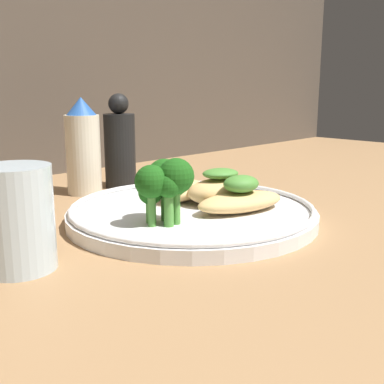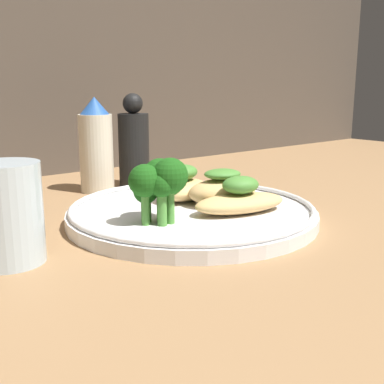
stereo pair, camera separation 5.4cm
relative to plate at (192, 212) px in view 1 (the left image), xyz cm
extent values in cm
cube|color=#936D47|center=(0.00, 0.00, -1.49)|extent=(180.00, 180.00, 1.00)
cylinder|color=white|center=(0.00, 0.00, -0.29)|extent=(28.37, 28.37, 1.40)
torus|color=white|center=(0.00, 0.00, 0.71)|extent=(27.77, 27.77, 0.60)
ellipsoid|color=tan|center=(3.21, -4.50, 1.49)|extent=(11.82, 7.34, 2.15)
ellipsoid|color=#478433|center=(3.21, -4.50, 3.54)|extent=(4.91, 4.28, 1.96)
ellipsoid|color=tan|center=(3.97, -0.75, 1.96)|extent=(9.59, 8.09, 3.11)
ellipsoid|color=#478433|center=(3.97, -0.75, 4.12)|extent=(5.35, 4.83, 1.21)
ellipsoid|color=tan|center=(2.15, 4.46, 1.65)|extent=(10.01, 8.98, 2.49)
ellipsoid|color=#478433|center=(2.15, 4.46, 3.82)|extent=(5.31, 4.85, 1.84)
cylinder|color=#4C8E38|center=(-4.85, -2.24, 1.98)|extent=(0.70, 0.70, 3.14)
sphere|color=#195114|center=(-4.85, -2.24, 4.62)|extent=(3.06, 3.06, 3.06)
cylinder|color=#4C8E38|center=(-5.28, -1.24, 2.11)|extent=(0.78, 0.78, 3.41)
sphere|color=#195114|center=(-5.28, -1.24, 5.10)|extent=(3.65, 3.65, 3.65)
cylinder|color=#4C8E38|center=(-6.86, -0.89, 1.57)|extent=(1.06, 1.06, 2.33)
sphere|color=#195114|center=(-6.86, -0.89, 3.64)|extent=(2.58, 2.58, 2.58)
cylinder|color=#4C8E38|center=(-7.65, -1.95, 2.12)|extent=(0.81, 0.81, 3.42)
sphere|color=#195114|center=(-7.65, -1.95, 4.99)|extent=(3.33, 3.33, 3.33)
cylinder|color=#4C8E38|center=(-6.44, -3.15, 2.07)|extent=(0.99, 0.99, 3.31)
sphere|color=#195114|center=(-6.44, -3.15, 4.62)|extent=(2.55, 2.55, 2.55)
cylinder|color=#4C8E38|center=(-5.35, -3.10, 2.25)|extent=(0.82, 0.82, 3.69)
sphere|color=#195114|center=(-5.35, -3.10, 5.38)|extent=(3.66, 3.66, 3.66)
cylinder|color=beige|center=(-0.75, 20.99, 4.60)|extent=(4.85, 4.85, 11.18)
cone|color=#23519E|center=(-0.75, 20.99, 11.41)|extent=(4.12, 4.12, 2.46)
cylinder|color=black|center=(5.65, 20.99, 4.53)|extent=(4.65, 4.65, 11.03)
sphere|color=black|center=(5.65, 20.99, 11.55)|extent=(3.02, 3.02, 3.02)
cylinder|color=silver|center=(-20.72, -0.05, 3.45)|extent=(6.24, 6.24, 8.89)
camera|label=1|loc=(-37.65, -37.59, 14.36)|focal=45.00mm
camera|label=2|loc=(-33.61, -41.24, 14.36)|focal=45.00mm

